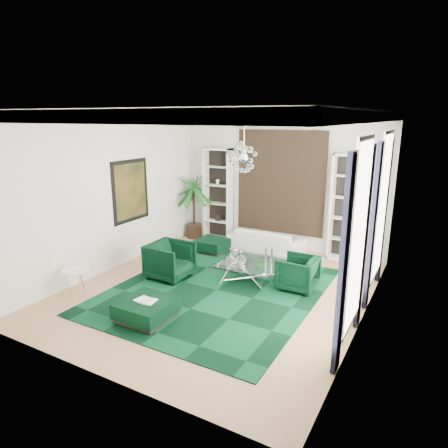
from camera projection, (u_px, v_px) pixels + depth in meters
The scene contains 30 objects.
floor at pixel (220, 290), 8.83m from camera, with size 6.00×7.00×0.02m, color tan.
ceiling at pixel (219, 111), 7.83m from camera, with size 6.00×7.00×0.02m, color white.
wall_back at pixel (281, 182), 11.29m from camera, with size 6.00×0.02×3.80m, color silver.
wall_front at pixel (90, 255), 5.37m from camera, with size 6.00×0.02×3.80m, color silver.
wall_left at pixel (113, 193), 9.74m from camera, with size 0.02×7.00×3.80m, color silver.
wall_right at pixel (370, 224), 6.91m from camera, with size 0.02×7.00×3.80m, color silver.
crown_molding at pixel (219, 116), 7.86m from camera, with size 6.00×7.00×0.18m, color white, non-canonical shape.
ceiling_medallion at pixel (227, 113), 8.09m from camera, with size 0.90×0.90×0.05m, color white.
tapestry at pixel (280, 182), 11.25m from camera, with size 2.50×0.06×2.80m, color black.
shelving_left at pixel (218, 194), 12.17m from camera, with size 0.90×0.38×2.80m, color white, non-canonical shape.
shelving_right at pixel (348, 208), 10.33m from camera, with size 0.90×0.38×2.80m, color white, non-canonical shape.
painting at pixel (131, 191), 10.24m from camera, with size 0.04×1.30×1.60m, color black.
window_near at pixel (358, 237), 6.16m from camera, with size 0.03×1.10×2.90m, color white.
curtain_near_a at pixel (343, 268), 5.59m from camera, with size 0.07×0.30×3.25m, color black.
curtain_near_b at pixel (364, 239), 6.90m from camera, with size 0.07×0.30×3.25m, color black.
window_far at pixel (382, 207), 8.19m from camera, with size 0.03×1.10×2.90m, color white.
curtain_far_a at pixel (373, 228), 7.61m from camera, with size 0.07×0.30×3.25m, color black.
curtain_far_b at pixel (385, 211), 8.93m from camera, with size 0.07×0.30×3.25m, color black.
rug at pixel (217, 290), 8.77m from camera, with size 4.20×5.00×0.02m, color black.
sofa at pixel (266, 241), 11.25m from camera, with size 2.14×0.84×0.63m, color white.
armchair_left at pixel (170, 261), 9.36m from camera, with size 0.92×0.95×0.86m, color black.
armchair_right at pixel (298, 273), 8.77m from camera, with size 0.80×0.82×0.75m, color black.
coffee_table at pixel (251, 272), 9.22m from camera, with size 1.34×1.34×0.46m, color white, non-canonical shape.
ottoman_side at pixel (212, 246), 11.24m from camera, with size 0.82×0.82×0.36m, color black.
ottoman_front at pixel (146, 310), 7.48m from camera, with size 0.94×0.94×0.38m, color black.
book at pixel (146, 300), 7.43m from camera, with size 0.41×0.27×0.03m, color white.
side_table at pixel (77, 282), 8.52m from camera, with size 0.57×0.57×0.55m, color white.
palm at pixel (194, 197), 12.27m from camera, with size 1.64×1.64×2.63m, color #19591E, non-canonical shape.
chandelier at pixel (244, 158), 8.47m from camera, with size 0.79×0.79×0.71m, color white, non-canonical shape.
table_plant at pixel (260, 264), 8.74m from camera, with size 0.14×0.11×0.24m, color #19591E.
Camera 1 is at (4.04, -7.07, 3.70)m, focal length 32.00 mm.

